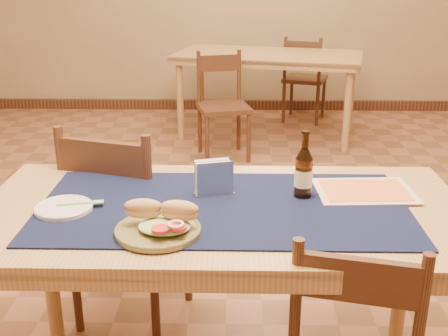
{
  "coord_description": "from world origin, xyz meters",
  "views": [
    {
      "loc": [
        0.04,
        -2.48,
        1.5
      ],
      "look_at": [
        0.0,
        -0.7,
        0.85
      ],
      "focal_mm": 45.0,
      "sensor_mm": 36.0,
      "label": 1
    }
  ],
  "objects_px": {
    "main_table": "(223,230)",
    "back_table": "(268,62)",
    "napkin_holder": "(214,178)",
    "beer_bottle": "(304,173)",
    "chair_main_far": "(126,222)",
    "sandwich_plate": "(160,225)"
  },
  "relations": [
    {
      "from": "main_table",
      "to": "back_table",
      "type": "relative_size",
      "value": 0.91
    },
    {
      "from": "back_table",
      "to": "napkin_holder",
      "type": "xyz_separation_m",
      "value": [
        -0.36,
        -3.22,
        0.14
      ]
    },
    {
      "from": "back_table",
      "to": "beer_bottle",
      "type": "distance_m",
      "value": 3.24
    },
    {
      "from": "chair_main_far",
      "to": "sandwich_plate",
      "type": "xyz_separation_m",
      "value": [
        0.24,
        -0.64,
        0.3
      ]
    },
    {
      "from": "back_table",
      "to": "main_table",
      "type": "bearing_deg",
      "value": -95.58
    },
    {
      "from": "chair_main_far",
      "to": "sandwich_plate",
      "type": "height_order",
      "value": "chair_main_far"
    },
    {
      "from": "sandwich_plate",
      "to": "beer_bottle",
      "type": "height_order",
      "value": "beer_bottle"
    },
    {
      "from": "main_table",
      "to": "napkin_holder",
      "type": "distance_m",
      "value": 0.18
    },
    {
      "from": "sandwich_plate",
      "to": "beer_bottle",
      "type": "bearing_deg",
      "value": 32.46
    },
    {
      "from": "back_table",
      "to": "sandwich_plate",
      "type": "height_order",
      "value": "sandwich_plate"
    },
    {
      "from": "chair_main_far",
      "to": "beer_bottle",
      "type": "relative_size",
      "value": 3.99
    },
    {
      "from": "main_table",
      "to": "beer_bottle",
      "type": "distance_m",
      "value": 0.33
    },
    {
      "from": "napkin_holder",
      "to": "back_table",
      "type": "bearing_deg",
      "value": 83.65
    },
    {
      "from": "main_table",
      "to": "back_table",
      "type": "xyz_separation_m",
      "value": [
        0.32,
        3.32,
        0.0
      ]
    },
    {
      "from": "main_table",
      "to": "beer_bottle",
      "type": "height_order",
      "value": "beer_bottle"
    },
    {
      "from": "sandwich_plate",
      "to": "back_table",
      "type": "bearing_deg",
      "value": 81.85
    },
    {
      "from": "napkin_holder",
      "to": "main_table",
      "type": "bearing_deg",
      "value": -71.06
    },
    {
      "from": "main_table",
      "to": "napkin_holder",
      "type": "relative_size",
      "value": 11.12
    },
    {
      "from": "chair_main_far",
      "to": "beer_bottle",
      "type": "distance_m",
      "value": 0.85
    },
    {
      "from": "beer_bottle",
      "to": "napkin_holder",
      "type": "height_order",
      "value": "beer_bottle"
    },
    {
      "from": "chair_main_far",
      "to": "main_table",
      "type": "bearing_deg",
      "value": -46.46
    },
    {
      "from": "main_table",
      "to": "back_table",
      "type": "bearing_deg",
      "value": 84.42
    }
  ]
}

